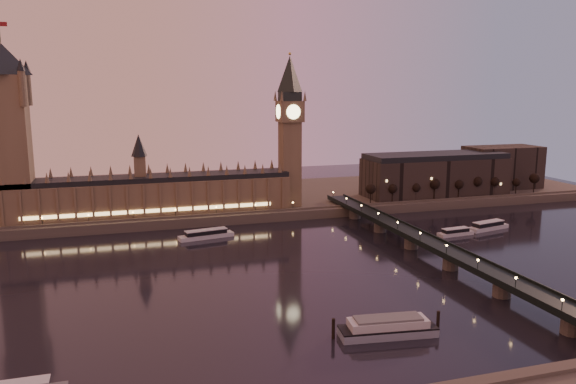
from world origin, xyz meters
The scene contains 20 objects.
ground centered at (0.00, 0.00, 0.00)m, with size 700.00×700.00×0.00m, color black.
far_embankment centered at (30.00, 165.00, 3.00)m, with size 560.00×130.00×6.00m, color #423D35.
palace_of_westminster centered at (-40.12, 120.99, 21.71)m, with size 180.00×26.62×52.00m.
victoria_tower centered at (-120.00, 121.00, 65.79)m, with size 31.68×31.68×118.00m.
big_ben centered at (53.99, 120.99, 63.95)m, with size 17.68×17.68×104.00m.
westminster_bridge centered at (91.61, 0.00, 5.52)m, with size 13.20×260.00×15.30m.
city_block centered at (194.94, 130.93, 22.24)m, with size 155.00×45.00×34.00m.
bare_tree_0 centered at (111.44, 109.00, 16.02)m, with size 6.59×6.59×13.40m.
bare_tree_1 centered at (128.50, 109.00, 16.02)m, with size 6.59×6.59×13.40m.
bare_tree_2 centered at (145.56, 109.00, 16.02)m, with size 6.59×6.59×13.40m.
bare_tree_3 centered at (162.62, 109.00, 16.02)m, with size 6.59×6.59×13.40m.
bare_tree_4 centered at (179.67, 109.00, 16.02)m, with size 6.59×6.59×13.40m.
bare_tree_5 centered at (196.73, 109.00, 16.02)m, with size 6.59×6.59×13.40m.
bare_tree_6 centered at (213.79, 109.00, 16.02)m, with size 6.59×6.59×13.40m.
bare_tree_7 centered at (230.84, 109.00, 16.02)m, with size 6.59×6.59×13.40m.
bare_tree_8 centered at (247.90, 109.00, 16.02)m, with size 6.59×6.59×13.40m.
cruise_boat_a centered at (-12.11, 73.25, 2.28)m, with size 33.10×12.40×5.18m.
cruise_boat_b centered at (158.60, 42.11, 2.34)m, with size 29.70×13.30×5.32m.
cruise_boat_c centered at (131.05, 35.89, 1.98)m, with size 22.88×8.05×4.49m.
moored_barge centered at (28.70, -77.18, 3.10)m, with size 39.77×13.97×7.35m.
Camera 1 is at (-59.69, -244.69, 85.98)m, focal length 35.00 mm.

